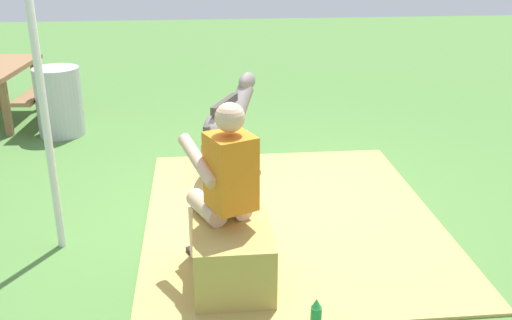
# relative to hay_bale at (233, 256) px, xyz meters

# --- Properties ---
(ground_plane) EXTENTS (24.00, 24.00, 0.00)m
(ground_plane) POSITION_rel_hay_bale_xyz_m (1.24, -0.31, -0.23)
(ground_plane) COLOR #4C7A38
(hay_patch) EXTENTS (3.07, 2.51, 0.02)m
(hay_patch) POSITION_rel_hay_bale_xyz_m (0.98, -0.57, -0.21)
(hay_patch) COLOR tan
(hay_patch) RESTS_ON ground
(hay_bale) EXTENTS (0.74, 0.54, 0.45)m
(hay_bale) POSITION_rel_hay_bale_xyz_m (0.00, 0.00, 0.00)
(hay_bale) COLOR tan
(hay_bale) RESTS_ON ground
(person_seated) EXTENTS (0.72, 0.58, 1.33)m
(person_seated) POSITION_rel_hay_bale_xyz_m (0.15, 0.05, 0.51)
(person_seated) COLOR #D8AD8C
(person_seated) RESTS_ON ground
(pony_standing) EXTENTS (1.26, 0.74, 0.90)m
(pony_standing) POSITION_rel_hay_bale_xyz_m (2.19, -0.09, 0.32)
(pony_standing) COLOR slate
(pony_standing) RESTS_ON ground
(soda_bottle) EXTENTS (0.07, 0.07, 0.29)m
(soda_bottle) POSITION_rel_hay_bale_xyz_m (-0.65, -0.47, -0.09)
(soda_bottle) COLOR #268C3F
(soda_bottle) RESTS_ON ground
(water_barrel) EXTENTS (0.55, 0.55, 0.83)m
(water_barrel) POSITION_rel_hay_bale_xyz_m (3.51, 1.89, 0.19)
(water_barrel) COLOR #B2B2B7
(water_barrel) RESTS_ON ground
(tent_pole_left) EXTENTS (0.06, 0.06, 2.24)m
(tent_pole_left) POSITION_rel_hay_bale_xyz_m (0.68, 1.33, 0.89)
(tent_pole_left) COLOR silver
(tent_pole_left) RESTS_ON ground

